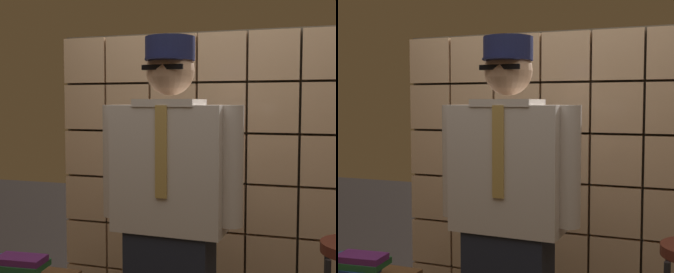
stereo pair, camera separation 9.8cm
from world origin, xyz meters
The scene contains 4 objects.
glass_block_wall centered at (0.00, 1.33, 0.97)m, with size 2.31×0.10×1.98m.
standing_person centered at (-0.08, 0.45, 0.94)m, with size 0.72×0.31×1.80m.
book_stack centered at (-0.84, 0.28, 0.65)m, with size 0.26×0.21×0.14m.
coffee_mug centered at (-1.02, 0.38, 0.62)m, with size 0.13×0.08×0.09m.
Camera 1 is at (0.60, -1.73, 1.49)m, focal length 50.73 mm.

